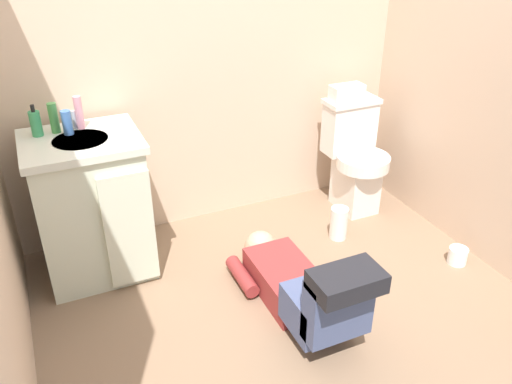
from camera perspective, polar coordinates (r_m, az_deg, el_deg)
ground_plane at (r=2.86m, az=3.48°, el=-12.63°), size 3.00×3.14×0.04m
wall_back at (r=3.23m, az=-5.26°, el=16.76°), size 2.66×0.08×2.40m
toilet at (r=3.61m, az=10.64°, el=3.71°), size 0.36×0.46×0.75m
vanity_cabinet at (r=3.01m, az=-17.36°, el=-1.46°), size 0.60×0.53×0.82m
faucet at (r=2.96m, az=-19.13°, el=7.43°), size 0.02×0.02×0.10m
person_plumber at (r=2.70m, az=4.98°, el=-10.23°), size 0.39×1.06×0.52m
tissue_box at (r=3.49m, az=9.84°, el=10.60°), size 0.22×0.11×0.10m
soap_dispenser at (r=2.93m, az=-22.81°, el=6.90°), size 0.06×0.06×0.17m
bottle_green at (r=2.93m, az=-21.11°, el=7.51°), size 0.05×0.05×0.16m
bottle_blue at (r=2.89m, az=-19.83°, el=7.11°), size 0.05×0.05×0.13m
bottle_pink at (r=2.94m, az=-18.66°, el=8.17°), size 0.04×0.04×0.18m
paper_towel_roll at (r=3.35m, az=8.97°, el=-3.36°), size 0.11×0.11×0.21m
toilet_paper_roll at (r=3.34m, az=21.05°, el=-6.47°), size 0.11×0.11×0.10m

